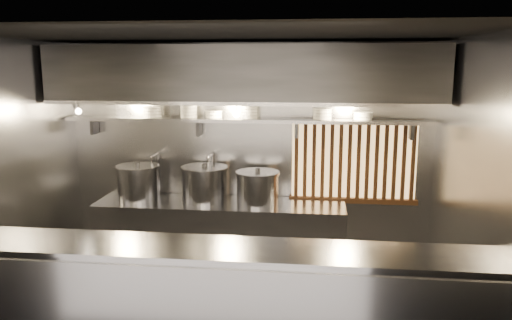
% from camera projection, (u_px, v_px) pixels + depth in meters
% --- Properties ---
extents(floor, '(4.50, 4.50, 0.00)m').
position_uv_depth(floor, '(230.00, 319.00, 5.05)').
color(floor, black).
rests_on(floor, ground).
extents(ceiling, '(4.50, 4.50, 0.00)m').
position_uv_depth(ceiling, '(227.00, 35.00, 4.52)').
color(ceiling, black).
rests_on(ceiling, wall_back).
extents(wall_back, '(4.50, 0.00, 4.50)m').
position_uv_depth(wall_back, '(248.00, 157.00, 6.25)').
color(wall_back, gray).
rests_on(wall_back, floor).
extents(wall_left, '(0.00, 3.00, 3.00)m').
position_uv_depth(wall_left, '(9.00, 179.00, 5.04)').
color(wall_left, gray).
rests_on(wall_left, floor).
extents(wall_right, '(0.00, 3.00, 3.00)m').
position_uv_depth(wall_right, '(472.00, 191.00, 4.53)').
color(wall_right, gray).
rests_on(wall_right, floor).
extents(serving_counter, '(4.50, 0.56, 1.13)m').
position_uv_depth(serving_counter, '(209.00, 313.00, 4.01)').
color(serving_counter, '#98989D').
rests_on(serving_counter, floor).
extents(cooking_bench, '(3.00, 0.70, 0.90)m').
position_uv_depth(cooking_bench, '(220.00, 238.00, 6.10)').
color(cooking_bench, '#98989D').
rests_on(cooking_bench, floor).
extents(bowl_shelf, '(4.40, 0.34, 0.04)m').
position_uv_depth(bowl_shelf, '(246.00, 120.00, 5.98)').
color(bowl_shelf, '#98989D').
rests_on(bowl_shelf, wall_back).
extents(exhaust_hood, '(4.40, 0.81, 0.65)m').
position_uv_depth(exhaust_hood, '(244.00, 74.00, 5.67)').
color(exhaust_hood, '#2D2D30').
rests_on(exhaust_hood, ceiling).
extents(wood_screen, '(1.56, 0.09, 1.04)m').
position_uv_depth(wood_screen, '(354.00, 161.00, 6.06)').
color(wood_screen, '#F0BA6C').
rests_on(wood_screen, wall_back).
extents(faucet_left, '(0.04, 0.30, 0.50)m').
position_uv_depth(faucet_left, '(156.00, 164.00, 6.27)').
color(faucet_left, silver).
rests_on(faucet_left, wall_back).
extents(faucet_right, '(0.04, 0.30, 0.50)m').
position_uv_depth(faucet_right, '(211.00, 165.00, 6.19)').
color(faucet_right, silver).
rests_on(faucet_right, wall_back).
extents(heat_lamp, '(0.25, 0.35, 0.20)m').
position_uv_depth(heat_lamp, '(77.00, 106.00, 5.70)').
color(heat_lamp, '#98989D').
rests_on(heat_lamp, exhaust_hood).
extents(pendant_bulb, '(0.09, 0.09, 0.19)m').
position_uv_depth(pendant_bulb, '(236.00, 114.00, 5.86)').
color(pendant_bulb, '#2D2D30').
rests_on(pendant_bulb, exhaust_hood).
extents(stock_pot_left, '(0.59, 0.59, 0.47)m').
position_uv_depth(stock_pot_left, '(138.00, 182.00, 6.11)').
color(stock_pot_left, '#98989D').
rests_on(stock_pot_left, cooking_bench).
extents(stock_pot_mid, '(0.59, 0.59, 0.47)m').
position_uv_depth(stock_pot_mid, '(205.00, 184.00, 6.04)').
color(stock_pot_mid, '#98989D').
rests_on(stock_pot_mid, cooking_bench).
extents(stock_pot_right, '(0.61, 0.61, 0.43)m').
position_uv_depth(stock_pot_right, '(258.00, 188.00, 5.92)').
color(stock_pot_right, '#98989D').
rests_on(stock_pot_right, cooking_bench).
extents(bowl_stack_0, '(0.24, 0.24, 0.13)m').
position_uv_depth(bowl_stack_0, '(153.00, 112.00, 6.10)').
color(bowl_stack_0, white).
rests_on(bowl_stack_0, bowl_shelf).
extents(bowl_stack_1, '(0.22, 0.22, 0.17)m').
position_uv_depth(bowl_stack_1, '(189.00, 111.00, 6.04)').
color(bowl_stack_1, white).
rests_on(bowl_stack_1, bowl_shelf).
extents(bowl_stack_2, '(0.22, 0.22, 0.09)m').
position_uv_depth(bowl_stack_2, '(214.00, 114.00, 6.02)').
color(bowl_stack_2, white).
rests_on(bowl_stack_2, bowl_shelf).
extents(bowl_stack_3, '(0.21, 0.21, 0.17)m').
position_uv_depth(bowl_stack_3, '(249.00, 111.00, 5.96)').
color(bowl_stack_3, white).
rests_on(bowl_stack_3, bowl_shelf).
extents(bowl_stack_4, '(0.23, 0.23, 0.13)m').
position_uv_depth(bowl_stack_4, '(322.00, 114.00, 5.87)').
color(bowl_stack_4, white).
rests_on(bowl_stack_4, bowl_shelf).
extents(bowl_stack_5, '(0.23, 0.23, 0.09)m').
position_uv_depth(bowl_stack_5, '(363.00, 116.00, 5.82)').
color(bowl_stack_5, white).
rests_on(bowl_stack_5, bowl_shelf).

